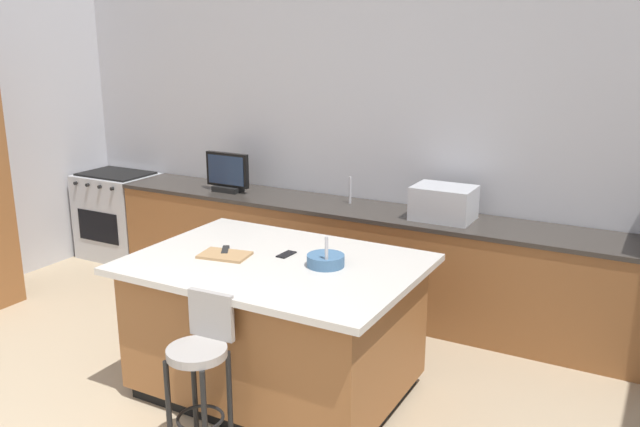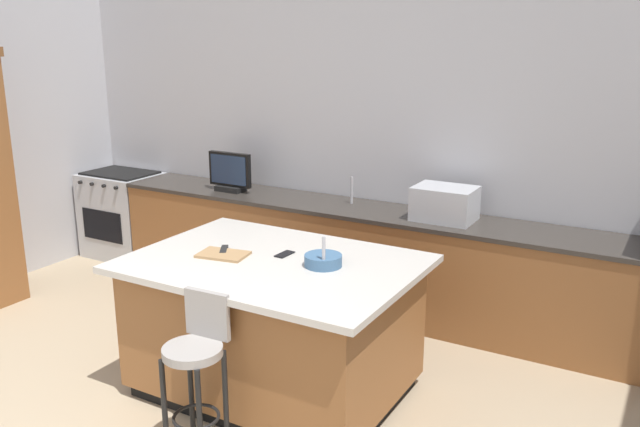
{
  "view_description": "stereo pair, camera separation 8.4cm",
  "coord_description": "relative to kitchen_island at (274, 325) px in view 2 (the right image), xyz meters",
  "views": [
    {
      "loc": [
        2.34,
        -1.34,
        2.37
      ],
      "look_at": [
        -0.0,
        2.93,
        1.03
      ],
      "focal_mm": 37.21,
      "sensor_mm": 36.0,
      "label": 1
    },
    {
      "loc": [
        2.42,
        -1.29,
        2.37
      ],
      "look_at": [
        -0.0,
        2.93,
        1.03
      ],
      "focal_mm": 37.21,
      "sensor_mm": 36.0,
      "label": 2
    }
  ],
  "objects": [
    {
      "name": "bar_stool_center",
      "position": [
        -0.0,
        -0.78,
        0.09
      ],
      "size": [
        0.34,
        0.34,
        0.96
      ],
      "rotation": [
        0.0,
        0.0,
        0.05
      ],
      "color": "gray",
      "rests_on": "ground_plane"
    },
    {
      "name": "tv_remote",
      "position": [
        -0.39,
        -0.01,
        0.47
      ],
      "size": [
        0.13,
        0.17,
        0.02
      ],
      "primitive_type": "cube",
      "rotation": [
        0.0,
        0.0,
        0.56
      ],
      "color": "black",
      "rests_on": "kitchen_island"
    },
    {
      "name": "range_oven",
      "position": [
        -3.01,
        1.58,
        -0.02
      ],
      "size": [
        0.79,
        0.63,
        0.93
      ],
      "color": "#B7BABF",
      "rests_on": "ground_plane"
    },
    {
      "name": "sink_faucet_island",
      "position": [
        0.38,
        0.0,
        0.57
      ],
      "size": [
        0.02,
        0.02,
        0.22
      ],
      "primitive_type": "cylinder",
      "color": "#B2B2B7",
      "rests_on": "kitchen_island"
    },
    {
      "name": "counter_back",
      "position": [
        -0.15,
        1.58,
        -0.02
      ],
      "size": [
        4.93,
        0.62,
        0.91
      ],
      "color": "brown",
      "rests_on": "ground_plane"
    },
    {
      "name": "cell_phone",
      "position": [
        0.0,
        0.14,
        0.46
      ],
      "size": [
        0.08,
        0.15,
        0.01
      ],
      "primitive_type": "cube",
      "rotation": [
        0.0,
        0.0,
        -0.05
      ],
      "color": "black",
      "rests_on": "kitchen_island"
    },
    {
      "name": "sink_faucet_back",
      "position": [
        -0.29,
        1.68,
        0.55
      ],
      "size": [
        0.02,
        0.02,
        0.24
      ],
      "primitive_type": "cylinder",
      "color": "#B2B2B7",
      "rests_on": "counter_back"
    },
    {
      "name": "wall_back",
      "position": [
        -0.13,
        1.96,
        1.0
      ],
      "size": [
        7.18,
        0.12,
        2.96
      ],
      "primitive_type": "cube",
      "color": "#BCBCC1",
      "rests_on": "ground_plane"
    },
    {
      "name": "cutting_board",
      "position": [
        -0.34,
        -0.08,
        0.47
      ],
      "size": [
        0.35,
        0.26,
        0.02
      ],
      "primitive_type": "cube",
      "rotation": [
        0.0,
        0.0,
        0.17
      ],
      "color": "#A87F51",
      "rests_on": "kitchen_island"
    },
    {
      "name": "microwave",
      "position": [
        0.6,
        1.58,
        0.57
      ],
      "size": [
        0.48,
        0.36,
        0.27
      ],
      "primitive_type": "cube",
      "color": "#B7BABF",
      "rests_on": "counter_back"
    },
    {
      "name": "tv_monitor",
      "position": [
        -1.5,
        1.53,
        0.6
      ],
      "size": [
        0.46,
        0.16,
        0.37
      ],
      "color": "black",
      "rests_on": "counter_back"
    },
    {
      "name": "kitchen_island",
      "position": [
        0.0,
        0.0,
        0.0
      ],
      "size": [
        1.85,
        1.33,
        0.94
      ],
      "color": "black",
      "rests_on": "ground_plane"
    },
    {
      "name": "fruit_bowl",
      "position": [
        0.34,
        0.07,
        0.5
      ],
      "size": [
        0.24,
        0.24,
        0.07
      ],
      "primitive_type": "cylinder",
      "color": "#3F668C",
      "rests_on": "kitchen_island"
    }
  ]
}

